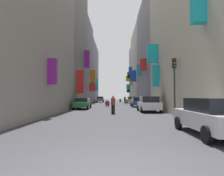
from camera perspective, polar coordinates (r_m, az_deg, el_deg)
name	(u,v)px	position (r m, az deg, el deg)	size (l,w,h in m)	color
ground_plane	(114,105)	(33.95, 0.48, -5.05)	(140.00, 140.00, 0.00)	#38383D
building_left_near	(6,26)	(17.27, -28.37, 15.58)	(6.88, 20.88, 13.62)	gray
building_left_mid_b	(63,42)	(33.10, -13.86, 12.68)	(6.94, 12.03, 20.30)	slate
building_left_mid_c	(77,63)	(43.49, -10.17, 7.14)	(7.26, 10.34, 17.53)	gray
building_left_far	(86,73)	(56.56, -7.64, 4.22)	(6.80, 16.62, 16.15)	gray
building_right_near	(215,15)	(18.31, 27.73, 18.14)	(7.19, 22.61, 15.82)	#BCB29E
building_right_mid_a	(159,52)	(35.88, 13.56, 9.96)	(6.95, 15.25, 18.42)	gray
building_right_mid_c	(145,67)	(51.01, 9.57, 6.07)	(7.30, 15.93, 18.11)	#B2A899
building_right_far	(139,75)	(61.72, 7.96, 3.73)	(7.21, 6.12, 16.31)	gray
parked_car_green	(83,103)	(24.54, -8.51, -4.35)	(1.83, 4.30, 1.34)	#236638
parked_car_white	(149,104)	(20.26, 10.60, -4.52)	(2.00, 4.18, 1.55)	white
parked_car_blue	(138,102)	(29.50, 7.41, -3.99)	(1.92, 4.25, 1.39)	navy
parked_car_yellow	(131,100)	(44.99, 5.57, -3.40)	(1.92, 4.32, 1.48)	gold
parked_car_grey	(100,99)	(50.50, -3.44, -3.28)	(1.94, 4.44, 1.50)	slate
parked_car_silver	(211,116)	(8.85, 26.84, -7.23)	(1.86, 4.34, 1.49)	#B7B7BC
scooter_silver	(126,102)	(39.11, 4.11, -4.01)	(0.51, 1.93, 1.13)	#ADADB2
scooter_orange	(120,100)	(52.26, 2.42, -3.61)	(0.65, 1.87, 1.13)	orange
scooter_red	(107,103)	(30.89, -1.40, -4.45)	(0.72, 1.93, 1.13)	red
pedestrian_crossing	(125,100)	(43.89, 3.75, -3.42)	(0.53, 0.53, 1.59)	black
pedestrian_near_left	(113,105)	(17.55, 0.32, -4.86)	(0.46, 0.46, 1.63)	black
traffic_light_near_corner	(174,77)	(15.62, 17.61, 3.03)	(0.26, 0.34, 4.44)	#2D2D2D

